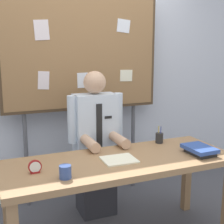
% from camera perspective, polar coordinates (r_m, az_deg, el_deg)
% --- Properties ---
extents(back_wall, '(6.40, 0.08, 2.70)m').
position_cam_1_polar(back_wall, '(3.46, -6.40, 6.94)').
color(back_wall, silver).
rests_on(back_wall, ground_plane).
extents(desk, '(1.85, 0.70, 0.76)m').
position_cam_1_polar(desk, '(2.54, 1.60, -10.58)').
color(desk, '#9E754C').
rests_on(desk, ground_plane).
extents(person, '(0.55, 0.56, 1.42)m').
position_cam_1_polar(person, '(3.05, -2.99, -6.80)').
color(person, '#2D2D33').
rests_on(person, ground_plane).
extents(bulletin_board, '(1.67, 0.09, 2.17)m').
position_cam_1_polar(bulletin_board, '(3.26, -5.45, 10.31)').
color(bulletin_board, '#4C3823').
rests_on(bulletin_board, ground_plane).
extents(book_stack, '(0.20, 0.28, 0.07)m').
position_cam_1_polar(book_stack, '(2.71, 15.78, -6.71)').
color(book_stack, '#262626').
rests_on(book_stack, desk).
extents(open_notebook, '(0.27, 0.24, 0.01)m').
position_cam_1_polar(open_notebook, '(2.48, 1.30, -8.72)').
color(open_notebook, '#F4EFCC').
rests_on(open_notebook, desk).
extents(desk_clock, '(0.09, 0.04, 0.09)m').
position_cam_1_polar(desk_clock, '(2.29, -13.94, -9.80)').
color(desk_clock, maroon).
rests_on(desk_clock, desk).
extents(coffee_mug, '(0.08, 0.08, 0.09)m').
position_cam_1_polar(coffee_mug, '(2.16, -8.56, -10.81)').
color(coffee_mug, '#334C8C').
rests_on(coffee_mug, desk).
extents(pen_holder, '(0.07, 0.07, 0.16)m').
position_cam_1_polar(pen_holder, '(2.94, 8.66, -4.69)').
color(pen_holder, '#262626').
rests_on(pen_holder, desk).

